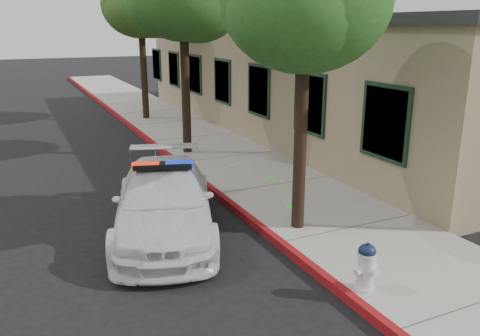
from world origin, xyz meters
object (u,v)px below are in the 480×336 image
clapboard_building (315,75)px  street_tree_mid (183,0)px  street_tree_near (306,7)px  police_car (164,201)px  fire_hydrant (366,266)px  street_tree_far (142,8)px

clapboard_building → street_tree_mid: (-5.97, -1.89, 2.58)m
street_tree_near → police_car: bearing=154.3°
clapboard_building → street_tree_near: bearing=-125.1°
street_tree_near → fire_hydrant: bearing=-98.2°
police_car → street_tree_far: size_ratio=0.83×
fire_hydrant → clapboard_building: bearing=52.1°
street_tree_near → street_tree_mid: size_ratio=0.92×
fire_hydrant → street_tree_near: 4.53m
clapboard_building → fire_hydrant: (-6.34, -10.99, -1.60)m
street_tree_mid → street_tree_far: size_ratio=1.01×
fire_hydrant → street_tree_mid: street_tree_mid is taller
police_car → fire_hydrant: (2.02, -3.63, -0.15)m
fire_hydrant → street_tree_near: bearing=73.8°
street_tree_mid → fire_hydrant: bearing=-92.4°
clapboard_building → street_tree_mid: size_ratio=3.46×
police_car → fire_hydrant: bearing=-43.6°
fire_hydrant → street_tree_far: bearing=79.4°
street_tree_near → street_tree_mid: 6.63m
police_car → street_tree_near: street_tree_near is taller
clapboard_building → fire_hydrant: size_ratio=27.84×
clapboard_building → fire_hydrant: 12.79m
clapboard_building → street_tree_far: bearing=142.0°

